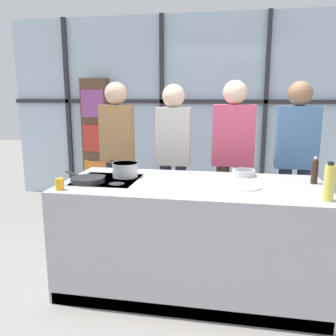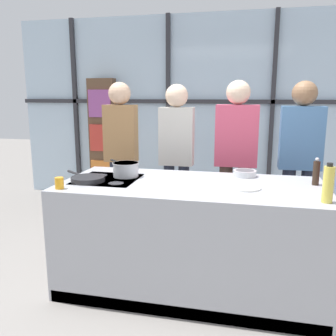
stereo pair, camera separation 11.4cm
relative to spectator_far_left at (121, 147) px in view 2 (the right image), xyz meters
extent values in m
plane|color=gray|center=(0.97, -0.99, -1.06)|extent=(18.00, 18.00, 0.00)
cube|color=silver|center=(0.97, 1.62, 0.34)|extent=(6.40, 0.04, 2.80)
cube|color=#2D2D33|center=(0.97, 1.57, 0.48)|extent=(6.40, 0.06, 0.06)
cube|color=#2D2D33|center=(-1.34, 1.57, 0.34)|extent=(0.06, 0.06, 2.80)
cube|color=#2D2D33|center=(0.20, 1.57, 0.34)|extent=(0.06, 0.06, 2.80)
cube|color=#2D2D33|center=(1.74, 1.57, 0.34)|extent=(0.06, 0.06, 2.80)
cube|color=brown|center=(-0.82, 1.44, -0.11)|extent=(0.42, 0.16, 1.89)
cube|color=orange|center=(-0.82, 1.34, -0.64)|extent=(0.35, 0.03, 0.41)
cube|color=red|center=(-0.82, 1.34, -0.08)|extent=(0.35, 0.03, 0.41)
cube|color=#994C93|center=(-0.82, 1.34, 0.45)|extent=(0.35, 0.03, 0.41)
cube|color=#A8AAB2|center=(0.97, -0.99, -0.60)|extent=(2.15, 0.98, 0.92)
cube|color=black|center=(0.23, -0.99, -0.14)|extent=(0.52, 0.52, 0.01)
cube|color=black|center=(0.97, -1.46, -1.01)|extent=(2.11, 0.03, 0.10)
cylinder|color=#38383D|center=(0.11, -1.11, -0.14)|extent=(0.13, 0.13, 0.01)
cylinder|color=#38383D|center=(0.36, -1.11, -0.14)|extent=(0.13, 0.13, 0.01)
cylinder|color=#38383D|center=(0.11, -0.86, -0.14)|extent=(0.13, 0.13, 0.01)
cylinder|color=#38383D|center=(0.36, -0.86, -0.14)|extent=(0.13, 0.13, 0.01)
cylinder|color=#232838|center=(0.08, 0.00, -0.61)|extent=(0.12, 0.12, 0.89)
cylinder|color=#232838|center=(-0.08, 0.00, -0.61)|extent=(0.12, 0.12, 0.89)
cube|color=#A37547|center=(0.00, 0.00, 0.15)|extent=(0.37, 0.17, 0.64)
sphere|color=#D8AD8C|center=(0.00, 0.00, 0.60)|extent=(0.25, 0.25, 0.25)
cylinder|color=#232838|center=(0.73, 0.00, -0.62)|extent=(0.12, 0.12, 0.88)
cylinder|color=#232838|center=(0.56, 0.00, -0.62)|extent=(0.12, 0.12, 0.88)
cube|color=beige|center=(0.65, 0.00, 0.13)|extent=(0.37, 0.17, 0.63)
sphere|color=beige|center=(0.65, 0.00, 0.57)|extent=(0.25, 0.25, 0.25)
cylinder|color=#47382D|center=(1.39, 0.00, -0.61)|extent=(0.14, 0.14, 0.89)
cylinder|color=#47382D|center=(1.19, 0.00, -0.61)|extent=(0.14, 0.14, 0.89)
cube|color=#DB4C6B|center=(1.29, 0.00, 0.16)|extent=(0.44, 0.20, 0.64)
sphere|color=beige|center=(1.29, 0.00, 0.60)|extent=(0.25, 0.25, 0.25)
cylinder|color=#232838|center=(2.03, 0.00, -0.61)|extent=(0.13, 0.13, 0.89)
cylinder|color=#232838|center=(1.84, 0.00, -0.61)|extent=(0.13, 0.13, 0.89)
cube|color=#4C7AAD|center=(1.94, 0.00, 0.15)|extent=(0.42, 0.19, 0.64)
sphere|color=#8C6647|center=(1.94, 0.00, 0.59)|extent=(0.25, 0.25, 0.25)
cylinder|color=#232326|center=(0.11, -1.11, -0.12)|extent=(0.28, 0.28, 0.04)
cylinder|color=#B26B2D|center=(0.11, -1.11, -0.10)|extent=(0.22, 0.22, 0.01)
cylinder|color=#232326|center=(-0.10, -0.96, -0.11)|extent=(0.19, 0.15, 0.02)
cylinder|color=silver|center=(0.36, -0.86, -0.07)|extent=(0.22, 0.22, 0.13)
cylinder|color=silver|center=(0.36, -0.86, -0.01)|extent=(0.23, 0.23, 0.01)
cylinder|color=black|center=(0.21, -0.71, -0.03)|extent=(0.16, 0.16, 0.02)
cylinder|color=white|center=(1.40, -1.05, -0.13)|extent=(0.25, 0.25, 0.01)
cylinder|color=silver|center=(1.39, -0.62, -0.11)|extent=(0.20, 0.20, 0.06)
cylinder|color=#4C4C51|center=(1.39, -0.62, -0.09)|extent=(0.17, 0.17, 0.01)
cylinder|color=#E0CC4C|center=(1.94, -1.31, -0.01)|extent=(0.07, 0.07, 0.25)
cylinder|color=black|center=(1.94, -1.31, 0.12)|extent=(0.04, 0.04, 0.02)
cylinder|color=#332319|center=(1.95, -0.82, -0.04)|extent=(0.05, 0.05, 0.19)
sphere|color=#B2B2B7|center=(1.95, -0.82, 0.07)|extent=(0.03, 0.03, 0.03)
cylinder|color=orange|center=(-0.01, -1.38, -0.09)|extent=(0.07, 0.07, 0.09)
camera|label=1|loc=(1.29, -3.82, 0.58)|focal=38.00mm
camera|label=2|loc=(1.40, -3.80, 0.58)|focal=38.00mm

